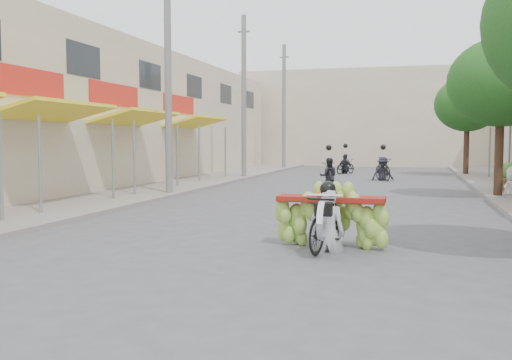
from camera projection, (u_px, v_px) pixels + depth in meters
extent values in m
plane|color=#545459|center=(172.00, 306.00, 6.69)|extent=(120.00, 120.00, 0.00)
cube|color=gray|center=(163.00, 186.00, 22.97)|extent=(4.00, 60.00, 0.12)
cube|color=beige|center=(39.00, 113.00, 23.12)|extent=(8.00, 40.00, 6.00)
cylinder|color=slate|center=(1.00, 169.00, 12.89)|extent=(0.08, 0.08, 2.55)
cube|color=yellow|center=(54.00, 111.00, 16.08)|extent=(1.77, 4.00, 0.53)
cylinder|color=slate|center=(40.00, 167.00, 14.23)|extent=(0.08, 0.08, 2.55)
cylinder|color=slate|center=(113.00, 161.00, 17.69)|extent=(0.08, 0.08, 2.55)
cube|color=red|center=(26.00, 82.00, 16.25)|extent=(0.10, 3.50, 0.80)
cube|color=yellow|center=(136.00, 117.00, 20.88)|extent=(1.77, 4.00, 0.53)
cylinder|color=slate|center=(134.00, 160.00, 19.04)|extent=(0.08, 0.08, 2.55)
cylinder|color=slate|center=(177.00, 156.00, 22.50)|extent=(0.08, 0.08, 2.55)
cube|color=red|center=(115.00, 95.00, 21.06)|extent=(0.10, 3.50, 0.80)
cube|color=yellow|center=(196.00, 122.00, 26.65)|extent=(1.77, 4.00, 0.53)
cylinder|color=slate|center=(199.00, 155.00, 24.81)|extent=(0.08, 0.08, 2.55)
cylinder|color=slate|center=(225.00, 153.00, 28.27)|extent=(0.08, 0.08, 2.55)
cube|color=red|center=(179.00, 104.00, 26.82)|extent=(0.10, 3.50, 0.80)
cube|color=#1E2328|center=(83.00, 60.00, 19.07)|extent=(0.08, 2.00, 1.10)
cube|color=#1E2328|center=(150.00, 76.00, 23.87)|extent=(0.08, 2.00, 1.10)
cube|color=#1E2328|center=(194.00, 87.00, 28.68)|extent=(0.08, 2.00, 1.10)
cube|color=#1E2328|center=(226.00, 94.00, 33.49)|extent=(0.08, 2.00, 1.10)
cube|color=#1E2328|center=(249.00, 100.00, 38.29)|extent=(0.08, 2.00, 1.10)
cylinder|color=slate|center=(509.00, 157.00, 22.13)|extent=(0.08, 0.08, 2.55)
cylinder|color=slate|center=(501.00, 155.00, 24.25)|extent=(0.08, 0.08, 2.55)
cylinder|color=slate|center=(489.00, 153.00, 27.90)|extent=(0.08, 0.08, 2.55)
cube|color=beige|center=(377.00, 119.00, 42.97)|extent=(20.00, 6.00, 7.00)
cylinder|color=slate|center=(168.00, 79.00, 19.37)|extent=(0.24, 0.24, 8.00)
cylinder|color=slate|center=(244.00, 98.00, 28.03)|extent=(0.24, 0.24, 8.00)
cube|color=slate|center=(244.00, 32.00, 27.80)|extent=(0.60, 0.08, 0.08)
cylinder|color=slate|center=(284.00, 107.00, 36.68)|extent=(0.24, 0.24, 8.00)
cube|color=slate|center=(284.00, 57.00, 36.45)|extent=(0.60, 0.08, 0.08)
cylinder|color=#3A2719|center=(499.00, 150.00, 18.60)|extent=(0.28, 0.28, 3.20)
ellipsoid|color=#1E5419|center=(501.00, 82.00, 18.44)|extent=(3.40, 3.40, 2.90)
cylinder|color=#3A2719|center=(466.00, 146.00, 30.14)|extent=(0.28, 0.28, 3.20)
ellipsoid|color=#1E5419|center=(467.00, 104.00, 29.98)|extent=(3.40, 3.40, 2.90)
imported|color=black|center=(328.00, 222.00, 9.97)|extent=(0.88, 1.81, 1.02)
cylinder|color=silver|center=(323.00, 221.00, 9.34)|extent=(0.10, 0.66, 0.66)
cube|color=black|center=(324.00, 209.00, 9.42)|extent=(0.28, 0.22, 0.22)
cylinder|color=silver|center=(325.00, 195.00, 9.51)|extent=(0.60, 0.05, 0.05)
cube|color=maroon|center=(331.00, 199.00, 10.28)|extent=(1.92, 0.55, 0.10)
imported|color=silver|center=(328.00, 187.00, 9.88)|extent=(0.60, 0.44, 1.65)
sphere|color=black|center=(328.00, 141.00, 9.80)|extent=(0.28, 0.28, 0.28)
imported|color=black|center=(329.00, 173.00, 25.33)|extent=(0.93, 1.69, 0.90)
imported|color=#24242B|center=(329.00, 158.00, 25.28)|extent=(0.88, 0.64, 1.65)
sphere|color=black|center=(329.00, 148.00, 25.25)|extent=(0.26, 0.26, 0.26)
imported|color=black|center=(383.00, 169.00, 26.88)|extent=(1.26, 1.95, 1.11)
imported|color=#24242B|center=(383.00, 157.00, 26.83)|extent=(1.19, 0.93, 1.65)
sphere|color=black|center=(383.00, 147.00, 26.80)|extent=(0.26, 0.26, 0.26)
imported|color=black|center=(345.00, 166.00, 32.03)|extent=(1.22, 1.61, 0.85)
imported|color=#24242B|center=(345.00, 154.00, 31.98)|extent=(1.11, 0.94, 1.65)
sphere|color=black|center=(345.00, 146.00, 31.94)|extent=(0.26, 0.26, 0.26)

